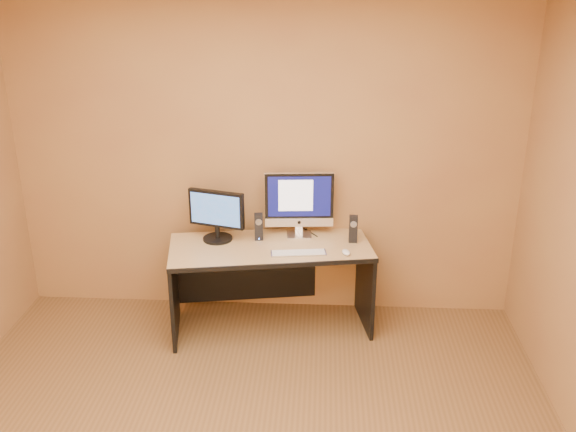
{
  "coord_description": "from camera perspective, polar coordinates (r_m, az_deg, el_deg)",
  "views": [
    {
      "loc": [
        0.46,
        -2.82,
        2.69
      ],
      "look_at": [
        0.21,
        1.53,
        0.99
      ],
      "focal_mm": 40.0,
      "sensor_mm": 36.0,
      "label": 1
    }
  ],
  "objects": [
    {
      "name": "walls",
      "position": [
        3.18,
        -5.39,
        -4.73
      ],
      "size": [
        4.0,
        4.0,
        2.6
      ],
      "primitive_type": null,
      "color": "olive",
      "rests_on": "ground"
    },
    {
      "name": "desk",
      "position": [
        5.04,
        -1.54,
        -6.32
      ],
      "size": [
        1.62,
        0.92,
        0.7
      ],
      "primitive_type": null,
      "rotation": [
        0.0,
        0.0,
        0.17
      ],
      "color": "tan",
      "rests_on": "ground"
    },
    {
      "name": "imac",
      "position": [
        4.97,
        1.01,
        1.04
      ],
      "size": [
        0.56,
        0.24,
        0.52
      ],
      "primitive_type": null,
      "rotation": [
        0.0,
        0.0,
        0.08
      ],
      "color": "silver",
      "rests_on": "desk"
    },
    {
      "name": "second_monitor",
      "position": [
        4.94,
        -6.35,
        0.02
      ],
      "size": [
        0.5,
        0.35,
        0.4
      ],
      "primitive_type": null,
      "rotation": [
        0.0,
        0.0,
        -0.28
      ],
      "color": "black",
      "rests_on": "desk"
    },
    {
      "name": "speaker_left",
      "position": [
        4.97,
        -2.62,
        -0.95
      ],
      "size": [
        0.07,
        0.08,
        0.21
      ],
      "primitive_type": null,
      "rotation": [
        0.0,
        0.0,
        0.13
      ],
      "color": "black",
      "rests_on": "desk"
    },
    {
      "name": "speaker_right",
      "position": [
        4.94,
        5.82,
        -1.15
      ],
      "size": [
        0.07,
        0.07,
        0.21
      ],
      "primitive_type": null,
      "rotation": [
        0.0,
        0.0,
        -0.02
      ],
      "color": "black",
      "rests_on": "desk"
    },
    {
      "name": "keyboard",
      "position": [
        4.74,
        0.94,
        -3.3
      ],
      "size": [
        0.42,
        0.16,
        0.02
      ],
      "primitive_type": "cube",
      "rotation": [
        0.0,
        0.0,
        0.13
      ],
      "color": "#B7B8BC",
      "rests_on": "desk"
    },
    {
      "name": "mouse",
      "position": [
        4.75,
        5.18,
        -3.23
      ],
      "size": [
        0.08,
        0.11,
        0.03
      ],
      "primitive_type": "ellipsoid",
      "rotation": [
        0.0,
        0.0,
        0.25
      ],
      "color": "white",
      "rests_on": "desk"
    },
    {
      "name": "cable_a",
      "position": [
        5.12,
        1.96,
        -1.44
      ],
      "size": [
        0.13,
        0.18,
        0.01
      ],
      "primitive_type": "cylinder",
      "rotation": [
        1.57,
        0.0,
        0.61
      ],
      "color": "black",
      "rests_on": "desk"
    },
    {
      "name": "cable_b",
      "position": [
        5.12,
        1.57,
        -1.44
      ],
      "size": [
        0.02,
        0.17,
        0.01
      ],
      "primitive_type": "cylinder",
      "rotation": [
        1.57,
        0.0,
        -0.09
      ],
      "color": "black",
      "rests_on": "desk"
    }
  ]
}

